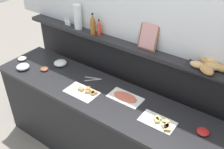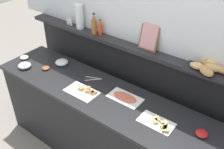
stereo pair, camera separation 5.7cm
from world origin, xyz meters
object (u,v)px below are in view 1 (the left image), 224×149
at_px(sandwich_platter_side, 160,122).
at_px(glass_bowl_medium, 23,67).
at_px(serving_tongs, 93,79).
at_px(pepper_shaker, 69,22).
at_px(cold_cuts_platter, 125,97).
at_px(hot_sauce_bottle, 99,28).
at_px(glass_bowl_large, 60,63).
at_px(sandwich_platter_rear, 84,92).
at_px(salt_shaker, 66,21).
at_px(condiment_bowl_red, 44,69).
at_px(framed_picture, 149,35).
at_px(water_carafe, 78,17).
at_px(vinegar_bottle_amber, 93,25).
at_px(condiment_bowl_teal, 22,59).
at_px(bread_basket, 211,66).
at_px(condiment_bowl_cream, 203,132).

relative_size(sandwich_platter_side, glass_bowl_medium, 2.12).
distance_m(serving_tongs, pepper_shaker, 0.75).
bearing_deg(pepper_shaker, cold_cuts_platter, -18.44).
height_order(hot_sauce_bottle, pepper_shaker, hot_sauce_bottle).
bearing_deg(glass_bowl_large, hot_sauce_bottle, 36.61).
relative_size(sandwich_platter_rear, salt_shaker, 3.85).
bearing_deg(cold_cuts_platter, condiment_bowl_red, -173.67).
bearing_deg(framed_picture, sandwich_platter_rear, -125.36).
distance_m(serving_tongs, water_carafe, 0.72).
bearing_deg(glass_bowl_large, cold_cuts_platter, -4.22).
height_order(salt_shaker, water_carafe, water_carafe).
bearing_deg(glass_bowl_large, pepper_shaker, 104.21).
distance_m(cold_cuts_platter, vinegar_bottle_amber, 0.86).
bearing_deg(condiment_bowl_teal, cold_cuts_platter, 4.55).
distance_m(glass_bowl_large, salt_shaker, 0.49).
height_order(pepper_shaker, framed_picture, framed_picture).
relative_size(sandwich_platter_rear, hot_sauce_bottle, 1.90).
bearing_deg(glass_bowl_medium, sandwich_platter_side, 4.08).
bearing_deg(bread_basket, sandwich_platter_rear, -153.32).
distance_m(vinegar_bottle_amber, bread_basket, 1.28).
bearing_deg(cold_cuts_platter, condiment_bowl_cream, -0.88).
bearing_deg(hot_sauce_bottle, vinegar_bottle_amber, -161.16).
xyz_separation_m(condiment_bowl_red, vinegar_bottle_amber, (0.37, 0.44, 0.47)).
bearing_deg(sandwich_platter_side, condiment_bowl_cream, 17.21).
xyz_separation_m(condiment_bowl_teal, pepper_shaker, (0.39, 0.45, 0.41)).
bearing_deg(water_carafe, condiment_bowl_teal, -140.01).
distance_m(glass_bowl_large, hot_sauce_bottle, 0.63).
height_order(condiment_bowl_cream, vinegar_bottle_amber, vinegar_bottle_amber).
height_order(sandwich_platter_side, hot_sauce_bottle, hot_sauce_bottle).
xyz_separation_m(sandwich_platter_rear, salt_shaker, (-0.68, 0.51, 0.42)).
height_order(serving_tongs, vinegar_bottle_amber, vinegar_bottle_amber).
bearing_deg(condiment_bowl_red, serving_tongs, 17.68).
height_order(hot_sauce_bottle, bread_basket, hot_sauce_bottle).
xyz_separation_m(cold_cuts_platter, pepper_shaker, (-1.02, 0.34, 0.42)).
height_order(condiment_bowl_teal, vinegar_bottle_amber, vinegar_bottle_amber).
height_order(condiment_bowl_red, vinegar_bottle_amber, vinegar_bottle_amber).
distance_m(bread_basket, framed_picture, 0.64).
bearing_deg(sandwich_platter_side, bread_basket, 65.94).
distance_m(glass_bowl_medium, water_carafe, 0.84).
relative_size(glass_bowl_large, salt_shaker, 1.72).
distance_m(sandwich_platter_side, pepper_shaker, 1.57).
height_order(glass_bowl_medium, condiment_bowl_teal, glass_bowl_medium).
distance_m(sandwich_platter_rear, condiment_bowl_cream, 1.16).
relative_size(condiment_bowl_red, water_carafe, 0.33).
bearing_deg(condiment_bowl_red, sandwich_platter_side, -0.16).
relative_size(cold_cuts_platter, condiment_bowl_teal, 3.26).
relative_size(salt_shaker, bread_basket, 0.22).
relative_size(glass_bowl_large, pepper_shaker, 1.72).
height_order(sandwich_platter_rear, cold_cuts_platter, sandwich_platter_rear).
bearing_deg(framed_picture, salt_shaker, -177.93).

